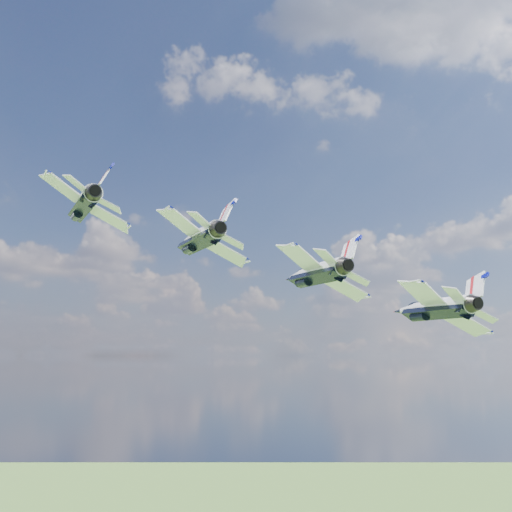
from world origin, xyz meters
TOP-DOWN VIEW (x-y plane):
  - jet_0 at (-7.91, 7.49)m, footprint 13.43×16.03m
  - jet_1 at (1.12, 0.60)m, footprint 13.43×16.03m
  - jet_2 at (10.14, -6.28)m, footprint 13.43×16.03m
  - jet_3 at (19.16, -13.17)m, footprint 13.43×16.03m

SIDE VIEW (x-z plane):
  - jet_3 at x=19.16m, z-range 148.68..156.98m
  - jet_2 at x=10.14m, z-range 152.07..160.37m
  - jet_1 at x=1.12m, z-range 155.46..163.76m
  - jet_0 at x=-7.91m, z-range 158.85..167.15m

